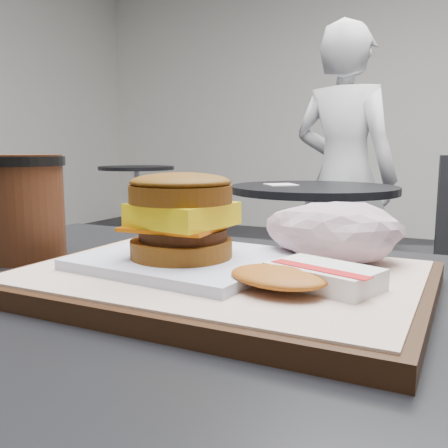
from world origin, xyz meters
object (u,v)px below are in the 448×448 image
serving_tray (221,280)px  crumpled_wrapper (334,231)px  patron (343,178)px  hash_brown (303,276)px  breakfast_sandwich (183,227)px  coffee_cup (26,204)px  neighbor_table (312,233)px

serving_tray → crumpled_wrapper: (0.09, 0.09, 0.04)m
serving_tray → crumpled_wrapper: crumpled_wrapper is taller
patron → hash_brown: bearing=116.7°
breakfast_sandwich → patron: 2.15m
hash_brown → crumpled_wrapper: bearing=92.3°
serving_tray → patron: (-0.38, 2.12, -0.02)m
serving_tray → patron: patron is taller
hash_brown → coffee_cup: coffee_cup is taller
breakfast_sandwich → patron: (-0.33, 2.13, -0.07)m
hash_brown → crumpled_wrapper: size_ratio=0.94×
breakfast_sandwich → neighbor_table: size_ratio=0.27×
patron → serving_tray: bearing=114.5°
serving_tray → coffee_cup: size_ratio=2.97×
breakfast_sandwich → neighbor_table: (-0.34, 1.62, -0.28)m
breakfast_sandwich → crumpled_wrapper: 0.16m
coffee_cup → hash_brown: bearing=-6.4°
hash_brown → breakfast_sandwich: bearing=169.2°
breakfast_sandwich → neighbor_table: 1.68m
serving_tray → breakfast_sandwich: breakfast_sandwich is taller
crumpled_wrapper → neighbor_table: (-0.47, 1.53, -0.27)m
crumpled_wrapper → neighbor_table: bearing=107.0°
serving_tray → hash_brown: size_ratio=2.90×
breakfast_sandwich → hash_brown: 0.14m
neighbor_table → patron: bearing=89.2°
breakfast_sandwich → coffee_cup: (-0.23, 0.02, 0.01)m
hash_brown → neighbor_table: 1.73m
serving_tray → neighbor_table: size_ratio=0.51×
neighbor_table → patron: size_ratio=0.50×
crumpled_wrapper → patron: patron is taller
crumpled_wrapper → neighbor_table: 1.62m
hash_brown → crumpled_wrapper: (-0.00, 0.12, 0.02)m
neighbor_table → serving_tray: bearing=-76.7°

